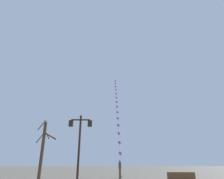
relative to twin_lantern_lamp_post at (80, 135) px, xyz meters
The scene contains 5 objects.
ground_plane 10.69m from the twin_lantern_lamp_post, 80.66° to the left, with size 160.00×160.00×0.00m, color #756B5B.
twin_lantern_lamp_post is the anchor object (origin of this frame).
kite_train 21.35m from the twin_lantern_lamp_post, 78.88° to the left, with size 1.11×21.50×20.52m.
kite_flyer 7.98m from the twin_lantern_lamp_post, 65.67° to the left, with size 0.26×0.61×1.71m.
bare_tree 6.26m from the twin_lantern_lamp_post, 127.27° to the left, with size 1.86×1.45×5.13m.
Camera 1 is at (-0.12, -2.72, 1.37)m, focal length 30.29 mm.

